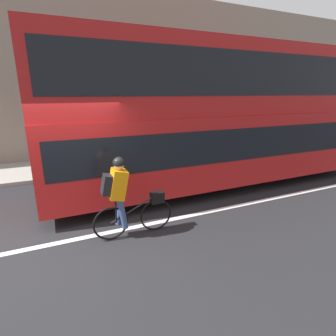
# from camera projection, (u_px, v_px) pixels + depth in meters

# --- Properties ---
(ground_plane) EXTENTS (80.00, 80.00, 0.00)m
(ground_plane) POSITION_uv_depth(u_px,v_px,m) (67.00, 237.00, 5.05)
(ground_plane) COLOR #232326
(road_center_line) EXTENTS (50.00, 0.14, 0.01)m
(road_center_line) POSITION_uv_depth(u_px,v_px,m) (67.00, 241.00, 4.91)
(road_center_line) COLOR silver
(road_center_line) RESTS_ON ground_plane
(sidewalk_curb) EXTENTS (60.00, 2.58, 0.11)m
(sidewalk_curb) POSITION_uv_depth(u_px,v_px,m) (58.00, 168.00, 9.41)
(sidewalk_curb) COLOR #A8A399
(sidewalk_curb) RESTS_ON ground_plane
(building_facade) EXTENTS (60.00, 0.30, 6.57)m
(building_facade) POSITION_uv_depth(u_px,v_px,m) (46.00, 76.00, 9.77)
(building_facade) COLOR gray
(building_facade) RESTS_ON ground_plane
(bus) EXTENTS (9.65, 2.46, 3.91)m
(bus) POSITION_uv_depth(u_px,v_px,m) (218.00, 112.00, 7.46)
(bus) COLOR black
(bus) RESTS_ON ground_plane
(cyclist_on_bike) EXTENTS (1.57, 0.32, 1.59)m
(cyclist_on_bike) POSITION_uv_depth(u_px,v_px,m) (124.00, 195.00, 4.85)
(cyclist_on_bike) COLOR black
(cyclist_on_bike) RESTS_ON ground_plane
(trash_bin) EXTENTS (0.52, 0.52, 0.92)m
(trash_bin) POSITION_uv_depth(u_px,v_px,m) (169.00, 145.00, 10.83)
(trash_bin) COLOR #515156
(trash_bin) RESTS_ON sidewalk_curb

